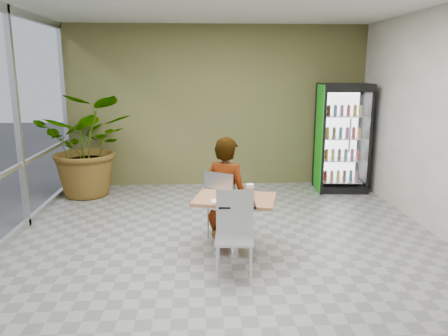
{
  "coord_description": "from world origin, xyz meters",
  "views": [
    {
      "loc": [
        -0.38,
        -5.32,
        2.31
      ],
      "look_at": [
        -0.03,
        0.52,
        1.0
      ],
      "focal_mm": 35.0,
      "sensor_mm": 36.0,
      "label": 1
    }
  ],
  "objects_px": {
    "cafeteria_tray": "(237,204)",
    "chair_near": "(235,227)",
    "beverage_fridge": "(342,138)",
    "soda_cup": "(250,191)",
    "chair_far": "(222,200)",
    "potted_plant": "(89,145)",
    "dining_table": "(235,214)",
    "seated_woman": "(226,199)"
  },
  "relations": [
    {
      "from": "soda_cup",
      "to": "potted_plant",
      "type": "height_order",
      "value": "potted_plant"
    },
    {
      "from": "chair_far",
      "to": "soda_cup",
      "type": "xyz_separation_m",
      "value": [
        0.32,
        -0.51,
        0.26
      ]
    },
    {
      "from": "soda_cup",
      "to": "potted_plant",
      "type": "relative_size",
      "value": 0.09
    },
    {
      "from": "seated_woman",
      "to": "cafeteria_tray",
      "type": "relative_size",
      "value": 4.0
    },
    {
      "from": "potted_plant",
      "to": "beverage_fridge",
      "type": "bearing_deg",
      "value": 1.04
    },
    {
      "from": "chair_near",
      "to": "beverage_fridge",
      "type": "distance_m",
      "value": 4.29
    },
    {
      "from": "dining_table",
      "to": "potted_plant",
      "type": "distance_m",
      "value": 3.83
    },
    {
      "from": "chair_far",
      "to": "beverage_fridge",
      "type": "relative_size",
      "value": 0.47
    },
    {
      "from": "chair_far",
      "to": "cafeteria_tray",
      "type": "bearing_deg",
      "value": 131.94
    },
    {
      "from": "dining_table",
      "to": "soda_cup",
      "type": "relative_size",
      "value": 6.34
    },
    {
      "from": "chair_near",
      "to": "cafeteria_tray",
      "type": "xyz_separation_m",
      "value": [
        0.04,
        0.25,
        0.19
      ]
    },
    {
      "from": "cafeteria_tray",
      "to": "soda_cup",
      "type": "bearing_deg",
      "value": 56.14
    },
    {
      "from": "chair_near",
      "to": "seated_woman",
      "type": "distance_m",
      "value": 1.08
    },
    {
      "from": "chair_near",
      "to": "potted_plant",
      "type": "bearing_deg",
      "value": 130.91
    },
    {
      "from": "chair_far",
      "to": "seated_woman",
      "type": "height_order",
      "value": "seated_woman"
    },
    {
      "from": "cafeteria_tray",
      "to": "chair_near",
      "type": "bearing_deg",
      "value": -100.21
    },
    {
      "from": "dining_table",
      "to": "cafeteria_tray",
      "type": "distance_m",
      "value": 0.38
    },
    {
      "from": "soda_cup",
      "to": "beverage_fridge",
      "type": "xyz_separation_m",
      "value": [
        2.16,
        3.0,
        0.2
      ]
    },
    {
      "from": "chair_near",
      "to": "soda_cup",
      "type": "bearing_deg",
      "value": 71.82
    },
    {
      "from": "beverage_fridge",
      "to": "cafeteria_tray",
      "type": "bearing_deg",
      "value": -120.57
    },
    {
      "from": "soda_cup",
      "to": "cafeteria_tray",
      "type": "bearing_deg",
      "value": -123.86
    },
    {
      "from": "seated_woman",
      "to": "soda_cup",
      "type": "bearing_deg",
      "value": 148.52
    },
    {
      "from": "dining_table",
      "to": "soda_cup",
      "type": "bearing_deg",
      "value": -6.21
    },
    {
      "from": "soda_cup",
      "to": "beverage_fridge",
      "type": "distance_m",
      "value": 3.7
    },
    {
      "from": "cafeteria_tray",
      "to": "beverage_fridge",
      "type": "relative_size",
      "value": 0.21
    },
    {
      "from": "seated_woman",
      "to": "potted_plant",
      "type": "relative_size",
      "value": 0.91
    },
    {
      "from": "chair_far",
      "to": "seated_woman",
      "type": "distance_m",
      "value": 0.07
    },
    {
      "from": "chair_far",
      "to": "beverage_fridge",
      "type": "bearing_deg",
      "value": -101.89
    },
    {
      "from": "soda_cup",
      "to": "cafeteria_tray",
      "type": "xyz_separation_m",
      "value": [
        -0.19,
        -0.29,
        -0.07
      ]
    },
    {
      "from": "soda_cup",
      "to": "seated_woman",
      "type": "bearing_deg",
      "value": 115.55
    },
    {
      "from": "dining_table",
      "to": "chair_far",
      "type": "distance_m",
      "value": 0.51
    },
    {
      "from": "dining_table",
      "to": "chair_near",
      "type": "height_order",
      "value": "chair_near"
    },
    {
      "from": "chair_near",
      "to": "cafeteria_tray",
      "type": "distance_m",
      "value": 0.32
    },
    {
      "from": "dining_table",
      "to": "potted_plant",
      "type": "relative_size",
      "value": 0.59
    },
    {
      "from": "chair_far",
      "to": "chair_near",
      "type": "xyz_separation_m",
      "value": [
        0.08,
        -1.05,
        -0.0
      ]
    },
    {
      "from": "chair_near",
      "to": "soda_cup",
      "type": "height_order",
      "value": "chair_near"
    },
    {
      "from": "cafeteria_tray",
      "to": "potted_plant",
      "type": "relative_size",
      "value": 0.23
    },
    {
      "from": "chair_far",
      "to": "potted_plant",
      "type": "height_order",
      "value": "potted_plant"
    },
    {
      "from": "cafeteria_tray",
      "to": "potted_plant",
      "type": "bearing_deg",
      "value": 127.76
    },
    {
      "from": "chair_near",
      "to": "potted_plant",
      "type": "relative_size",
      "value": 0.51
    },
    {
      "from": "potted_plant",
      "to": "cafeteria_tray",
      "type": "bearing_deg",
      "value": -52.24
    },
    {
      "from": "chair_far",
      "to": "potted_plant",
      "type": "distance_m",
      "value": 3.38
    }
  ]
}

